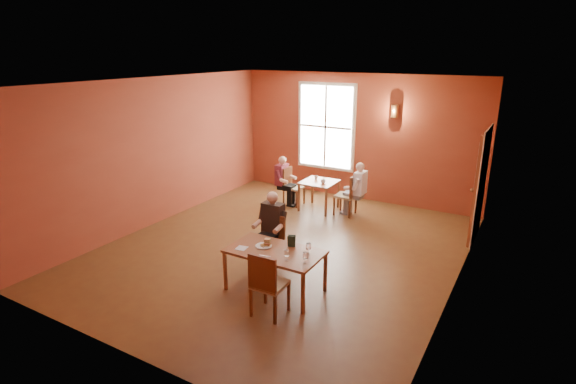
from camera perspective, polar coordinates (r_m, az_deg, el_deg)
The scene contains 28 objects.
ground at distance 8.34m, azimuth -0.69°, elevation -7.26°, with size 6.00×7.00×0.01m, color brown.
wall_back at distance 10.91m, azimuth 8.73°, elevation 6.84°, with size 6.00×0.04×3.00m, color brown.
wall_front at distance 5.28m, azimuth -20.53°, elevation -5.94°, with size 6.00×0.04×3.00m, color brown.
wall_left at distance 9.66m, azimuth -16.30°, elevation 4.93°, with size 0.04×7.00×3.00m, color brown.
wall_right at distance 6.86m, azimuth 21.38°, elevation -0.66°, with size 0.04×7.00×3.00m, color brown.
ceiling at distance 7.57m, azimuth -0.78°, elevation 13.78°, with size 6.00×7.00×0.04m, color white.
window at distance 11.14m, azimuth 4.82°, elevation 8.25°, with size 1.36×0.10×1.96m, color white.
door at distance 9.19m, azimuth 23.04°, elevation 0.68°, with size 0.12×1.04×2.10m, color maroon.
wall_sconce at distance 10.42m, azimuth 13.38°, elevation 9.97°, with size 0.16×0.16×0.28m, color brown.
main_table at distance 6.87m, azimuth -1.66°, elevation -9.93°, with size 1.41×0.80×0.66m, color brown, non-canonical shape.
chair_diner_main at distance 7.56m, azimuth -2.33°, elevation -6.40°, with size 0.38×0.38×0.86m, color brown, non-canonical shape.
diner_main at distance 7.47m, azimuth -2.47°, elevation -5.29°, with size 0.48×0.48×1.20m, color black, non-canonical shape.
chair_empty at distance 6.25m, azimuth -2.33°, elevation -11.46°, with size 0.42×0.42×0.95m, color brown, non-canonical shape.
plate_food at distance 6.85m, azimuth -3.12°, elevation -6.80°, with size 0.25×0.25×0.03m, color white.
sandwich at distance 6.84m, azimuth -2.60°, elevation -6.49°, with size 0.09×0.08×0.11m, color tan.
goblet_a at distance 6.58m, azimuth 2.61°, elevation -7.15°, with size 0.07×0.07×0.18m, color silver, non-canonical shape.
goblet_b at distance 6.30m, azimuth 2.21°, elevation -8.32°, with size 0.07×0.07×0.18m, color white, non-canonical shape.
goblet_c at distance 6.37m, azimuth -0.15°, elevation -8.01°, with size 0.07×0.07×0.18m, color white, non-canonical shape.
menu_stand at distance 6.80m, azimuth 0.45°, elevation -6.25°, with size 0.11×0.06×0.19m, color black.
knife at distance 6.56m, azimuth -2.97°, elevation -8.10°, with size 0.18×0.01×0.00m, color white.
napkin at distance 6.83m, azimuth -5.92°, elevation -7.09°, with size 0.16×0.16×0.01m, color white.
second_table at distance 10.25m, azimuth 3.94°, elevation -0.44°, with size 0.75×0.75×0.66m, color brown, non-canonical shape.
chair_diner_white at distance 9.96m, azimuth 7.32°, elevation -0.34°, with size 0.40×0.40×0.91m, color #4F2810, non-canonical shape.
diner_white at distance 9.92m, azimuth 7.50°, elevation 0.31°, with size 0.46×0.46×1.16m, color white, non-canonical shape.
chair_diner_maroon at distance 10.50m, azimuth 0.77°, elevation 0.68°, with size 0.39×0.39×0.89m, color #4A2D17, non-canonical shape.
diner_maroon at distance 10.49m, azimuth 0.63°, elevation 1.31°, with size 0.45×0.45×1.12m, color maroon, non-canonical shape.
cup_a at distance 10.00m, azimuth 4.48°, elevation 1.32°, with size 0.11×0.11×0.08m, color white.
cup_b at distance 10.32m, azimuth 3.58°, elevation 1.86°, with size 0.09×0.09×0.08m, color white.
Camera 1 is at (3.85, -6.50, 3.52)m, focal length 28.00 mm.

